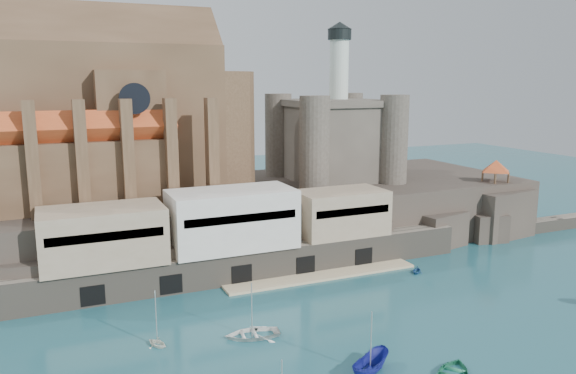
# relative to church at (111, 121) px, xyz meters

# --- Properties ---
(ground) EXTENTS (300.00, 300.00, 0.00)m
(ground) POSITION_rel_church_xyz_m (24.13, -41.85, -22.13)
(ground) COLOR #1B4F5A
(ground) RESTS_ON ground
(promontory) EXTENTS (100.00, 36.00, 10.00)m
(promontory) POSITION_rel_church_xyz_m (23.94, -2.48, -17.20)
(promontory) COLOR #2C2521
(promontory) RESTS_ON ground
(quay) EXTENTS (70.00, 12.00, 13.05)m
(quay) POSITION_rel_church_xyz_m (13.94, -18.78, -16.06)
(quay) COLOR #6F6659
(quay) RESTS_ON ground
(church) EXTENTS (47.00, 25.93, 30.51)m
(church) POSITION_rel_church_xyz_m (0.00, 0.00, 0.00)
(church) COLOR #4F3825
(church) RESTS_ON promontory
(castle_keep) EXTENTS (21.20, 21.20, 29.30)m
(castle_keep) POSITION_rel_church_xyz_m (40.21, -0.78, -3.81)
(castle_keep) COLOR #494239
(castle_keep) RESTS_ON promontory
(rock_outcrop) EXTENTS (14.50, 10.50, 8.70)m
(rock_outcrop) POSITION_rel_church_xyz_m (66.13, -16.01, -18.11)
(rock_outcrop) COLOR #2C2521
(rock_outcrop) RESTS_ON ground
(pavilion) EXTENTS (6.40, 6.40, 5.40)m
(pavilion) POSITION_rel_church_xyz_m (66.13, -15.85, -9.40)
(pavilion) COLOR #4F3825
(pavilion) RESTS_ON rock_outcrop
(boat_2) EXTENTS (2.96, 2.94, 5.71)m
(boat_2) POSITION_rel_church_xyz_m (17.85, -50.50, -22.13)
(boat_2) COLOR navy
(boat_2) RESTS_ON ground
(boat_4) EXTENTS (2.78, 2.44, 2.75)m
(boat_4) POSITION_rel_church_xyz_m (-0.43, -36.32, -22.13)
(boat_4) COLOR white
(boat_4) RESTS_ON ground
(boat_6) EXTENTS (1.97, 4.61, 6.25)m
(boat_6) POSITION_rel_church_xyz_m (9.83, -38.32, -22.13)
(boat_6) COLOR white
(boat_6) RESTS_ON ground
(boat_7) EXTENTS (2.51, 2.57, 2.59)m
(boat_7) POSITION_rel_church_xyz_m (40.02, -28.06, -22.13)
(boat_7) COLOR #215392
(boat_7) RESTS_ON ground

